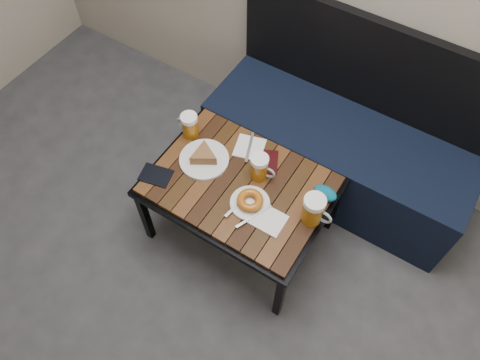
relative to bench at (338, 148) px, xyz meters
The scene contains 13 objects.
room_shell 1.95m from the bench, 97.81° to the right, with size 4.00×4.00×4.00m.
bench is the anchor object (origin of this frame).
cafe_table 0.66m from the bench, 113.95° to the right, with size 0.84×0.62×0.47m.
beer_mug_left 0.82m from the bench, 143.08° to the right, with size 0.12×0.08×0.13m.
beer_mug_centre 0.60m from the bench, 112.44° to the right, with size 0.12×0.09×0.14m.
beer_mug_right 0.64m from the bench, 79.62° to the right, with size 0.14×0.10×0.15m.
plate_pie 0.77m from the bench, 129.94° to the right, with size 0.24×0.24×0.07m.
plate_bagel 0.71m from the bench, 104.03° to the right, with size 0.18×0.23×0.05m.
napkin_left 0.55m from the bench, 130.26° to the right, with size 0.17×0.18×0.01m.
napkin_right 0.71m from the bench, 94.30° to the right, with size 0.15×0.12×0.01m.
passport_navy 0.99m from the bench, 129.04° to the right, with size 0.10×0.14×0.01m, color black.
passport_burgundy 0.51m from the bench, 117.35° to the right, with size 0.10×0.14×0.01m, color black.
knit_pouch 0.50m from the bench, 76.89° to the right, with size 0.11×0.07×0.05m, color #055180.
Camera 1 is at (0.54, 0.20, 2.28)m, focal length 35.00 mm.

